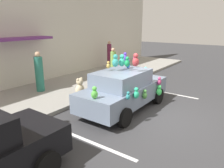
{
  "coord_description": "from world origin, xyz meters",
  "views": [
    {
      "loc": [
        -6.65,
        -2.92,
        3.22
      ],
      "look_at": [
        0.03,
        1.89,
        0.9
      ],
      "focal_mm": 34.32,
      "sensor_mm": 36.0,
      "label": 1
    }
  ],
  "objects_px": {
    "pedestrian_by_lamp": "(39,73)",
    "teddy_bear_on_sidewalk": "(80,88)",
    "pedestrian_walking_past": "(109,55)",
    "plush_covered_car": "(124,89)",
    "pedestrian_near_shopfront": "(113,62)"
  },
  "relations": [
    {
      "from": "pedestrian_walking_past",
      "to": "pedestrian_by_lamp",
      "type": "bearing_deg",
      "value": -174.06
    },
    {
      "from": "pedestrian_near_shopfront",
      "to": "pedestrian_walking_past",
      "type": "bearing_deg",
      "value": 42.5
    },
    {
      "from": "teddy_bear_on_sidewalk",
      "to": "pedestrian_by_lamp",
      "type": "distance_m",
      "value": 2.17
    },
    {
      "from": "pedestrian_walking_past",
      "to": "pedestrian_near_shopfront",
      "type": "bearing_deg",
      "value": -137.5
    },
    {
      "from": "pedestrian_walking_past",
      "to": "pedestrian_by_lamp",
      "type": "relative_size",
      "value": 1.02
    },
    {
      "from": "teddy_bear_on_sidewalk",
      "to": "pedestrian_near_shopfront",
      "type": "height_order",
      "value": "pedestrian_near_shopfront"
    },
    {
      "from": "teddy_bear_on_sidewalk",
      "to": "pedestrian_by_lamp",
      "type": "relative_size",
      "value": 0.44
    },
    {
      "from": "plush_covered_car",
      "to": "pedestrian_near_shopfront",
      "type": "relative_size",
      "value": 2.52
    },
    {
      "from": "pedestrian_by_lamp",
      "to": "plush_covered_car",
      "type": "bearing_deg",
      "value": -80.08
    },
    {
      "from": "plush_covered_car",
      "to": "teddy_bear_on_sidewalk",
      "type": "bearing_deg",
      "value": 94.91
    },
    {
      "from": "pedestrian_by_lamp",
      "to": "teddy_bear_on_sidewalk",
      "type": "bearing_deg",
      "value": -74.92
    },
    {
      "from": "pedestrian_near_shopfront",
      "to": "pedestrian_by_lamp",
      "type": "height_order",
      "value": "pedestrian_by_lamp"
    },
    {
      "from": "pedestrian_walking_past",
      "to": "teddy_bear_on_sidewalk",
      "type": "bearing_deg",
      "value": -155.1
    },
    {
      "from": "plush_covered_car",
      "to": "pedestrian_walking_past",
      "type": "bearing_deg",
      "value": 40.85
    },
    {
      "from": "pedestrian_walking_past",
      "to": "plush_covered_car",
      "type": "bearing_deg",
      "value": -139.15
    }
  ]
}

